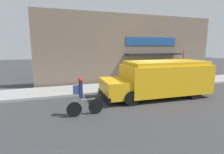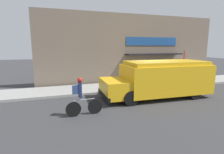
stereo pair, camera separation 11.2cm
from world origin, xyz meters
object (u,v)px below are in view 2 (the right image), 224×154
at_px(trash_bin, 168,76).
at_px(stop_sign_post, 184,61).
at_px(school_bus, 160,78).
at_px(cyclist, 81,98).

bearing_deg(trash_bin, stop_sign_post, -64.60).
distance_m(school_bus, cyclist, 5.08).
bearing_deg(cyclist, school_bus, 13.68).
height_order(school_bus, cyclist, school_bus).
distance_m(cyclist, trash_bin, 9.42).
xyz_separation_m(stop_sign_post, trash_bin, (-0.55, 1.15, -1.28)).
relative_size(school_bus, cyclist, 3.81).
bearing_deg(cyclist, stop_sign_post, 20.98).
height_order(cyclist, stop_sign_post, stop_sign_post).
relative_size(cyclist, stop_sign_post, 0.66).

